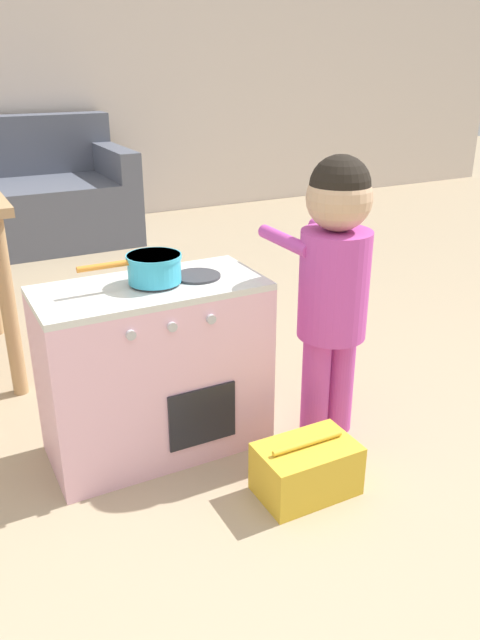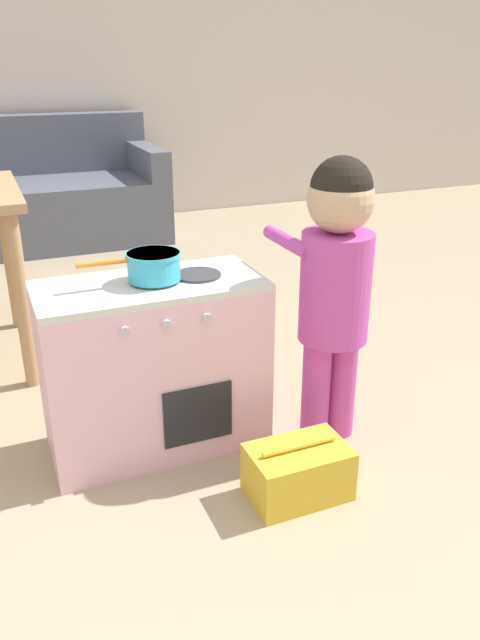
{
  "view_description": "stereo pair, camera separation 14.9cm",
  "coord_description": "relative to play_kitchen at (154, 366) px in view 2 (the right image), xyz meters",
  "views": [
    {
      "loc": [
        -0.36,
        -0.86,
        1.19
      ],
      "look_at": [
        0.48,
        0.74,
        0.42
      ],
      "focal_mm": 35.0,
      "sensor_mm": 36.0,
      "label": 1
    },
    {
      "loc": [
        -0.22,
        -0.93,
        1.19
      ],
      "look_at": [
        0.48,
        0.74,
        0.42
      ],
      "focal_mm": 35.0,
      "sensor_mm": 36.0,
      "label": 2
    }
  ],
  "objects": [
    {
      "name": "couch",
      "position": [
        -0.18,
        2.75,
        0.01
      ],
      "size": [
        1.88,
        0.87,
        0.82
      ],
      "color": "#565B6B",
      "rests_on": "ground_plane"
    },
    {
      "name": "play_kitchen",
      "position": [
        0.0,
        0.0,
        0.0
      ],
      "size": [
        0.69,
        0.34,
        0.57
      ],
      "color": "#EAB2C6",
      "rests_on": "ground_plane"
    },
    {
      "name": "child_figure",
      "position": [
        0.54,
        -0.18,
        0.3
      ],
      "size": [
        0.24,
        0.38,
        0.93
      ],
      "color": "#BC429E",
      "rests_on": "ground_plane"
    },
    {
      "name": "toy_pot",
      "position": [
        0.01,
        0.0,
        0.34
      ],
      "size": [
        0.31,
        0.16,
        0.08
      ],
      "color": "#38B2D6",
      "rests_on": "play_kitchen"
    },
    {
      "name": "toy_basket",
      "position": [
        0.3,
        -0.43,
        -0.2
      ],
      "size": [
        0.29,
        0.18,
        0.18
      ],
      "color": "gold",
      "rests_on": "ground_plane"
    }
  ]
}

